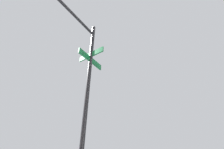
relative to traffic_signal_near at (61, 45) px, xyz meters
name	(u,v)px	position (x,y,z in m)	size (l,w,h in m)	color
traffic_signal_near	(61,45)	(0.00, 0.00, 0.00)	(2.75, 2.28, 6.46)	black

